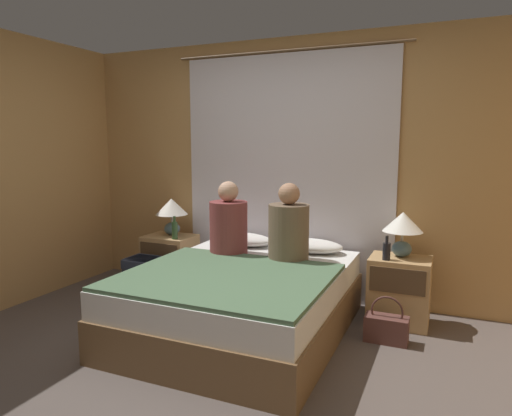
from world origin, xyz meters
TOP-DOWN VIEW (x-y plane):
  - ground_plane at (0.00, 0.00)m, footprint 16.00×16.00m
  - wall_back at (0.00, 1.79)m, footprint 4.52×0.06m
  - curtain_panel at (0.00, 1.73)m, footprint 2.30×0.02m
  - bed at (0.00, 0.72)m, footprint 1.55×1.92m
  - nightstand_left at (-1.14, 1.40)m, footprint 0.49×0.40m
  - nightstand_right at (1.14, 1.40)m, footprint 0.49×0.40m
  - lamp_left at (-1.14, 1.45)m, footprint 0.33×0.33m
  - lamp_right at (1.14, 1.45)m, footprint 0.33×0.33m
  - pillow_left at (-0.34, 1.47)m, footprint 0.59×0.33m
  - pillow_right at (0.34, 1.47)m, footprint 0.59×0.33m
  - blanket_on_bed at (0.00, 0.43)m, footprint 1.49×1.28m
  - person_left_in_bed at (-0.31, 1.11)m, footprint 0.34×0.34m
  - person_right_in_bed at (0.26, 1.11)m, footprint 0.34×0.34m
  - beer_bottle_on_left_stand at (-1.00, 1.29)m, footprint 0.06×0.06m
  - beer_bottle_on_right_stand at (1.04, 1.29)m, footprint 0.06×0.06m
  - backpack_on_floor at (-1.12, 0.95)m, footprint 0.33×0.29m
  - handbag_on_floor at (1.10, 0.98)m, footprint 0.32×0.16m

SIDE VIEW (x-z plane):
  - ground_plane at x=0.00m, z-range 0.00..0.00m
  - handbag_on_floor at x=1.10m, z-range -0.07..0.29m
  - backpack_on_floor at x=-1.12m, z-range 0.03..0.46m
  - bed at x=0.00m, z-range 0.00..0.52m
  - nightstand_left at x=-1.14m, z-range 0.00..0.57m
  - nightstand_right at x=1.14m, z-range 0.00..0.57m
  - blanket_on_bed at x=0.00m, z-range 0.52..0.55m
  - pillow_left at x=-0.34m, z-range 0.52..0.64m
  - pillow_right at x=0.34m, z-range 0.52..0.64m
  - beer_bottle_on_right_stand at x=1.04m, z-range 0.54..0.74m
  - beer_bottle_on_left_stand at x=-1.00m, z-range 0.54..0.77m
  - person_left_in_bed at x=-0.31m, z-range 0.46..1.12m
  - person_right_in_bed at x=0.26m, z-range 0.46..1.12m
  - lamp_left at x=-1.14m, z-range 0.63..1.01m
  - lamp_right at x=1.14m, z-range 0.63..1.01m
  - curtain_panel at x=0.00m, z-range 0.00..2.37m
  - wall_back at x=0.00m, z-range 0.00..2.50m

